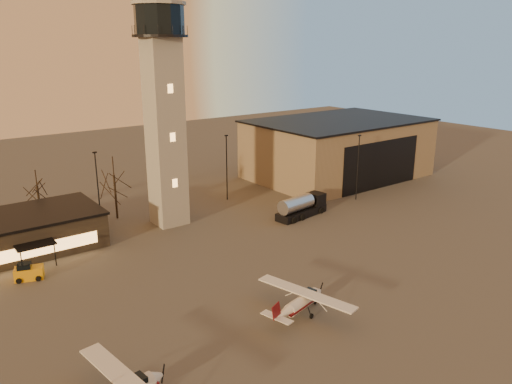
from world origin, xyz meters
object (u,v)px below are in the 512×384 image
hangar (338,148)px  fuel_truck (301,208)px  cessna_front (304,303)px  control_tower (164,101)px  service_cart (29,273)px

hangar → fuel_truck: hangar is taller
hangar → cessna_front: (-37.37, -32.35, -4.22)m
cessna_front → hangar: bearing=27.1°
hangar → cessna_front: size_ratio=3.08×
fuel_truck → control_tower: bearing=143.9°
control_tower → fuel_truck: (15.97, -8.73, -15.11)m
cessna_front → service_cart: cessna_front is taller
control_tower → cessna_front: 32.30m
cessna_front → service_cart: (-18.12, 21.94, -0.27)m
control_tower → service_cart: bearing=-161.7°
control_tower → cessna_front: size_ratio=3.28×
hangar → service_cart: 56.64m
control_tower → service_cart: 25.81m
hangar → fuel_truck: bearing=-147.6°
control_tower → fuel_truck: control_tower is taller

